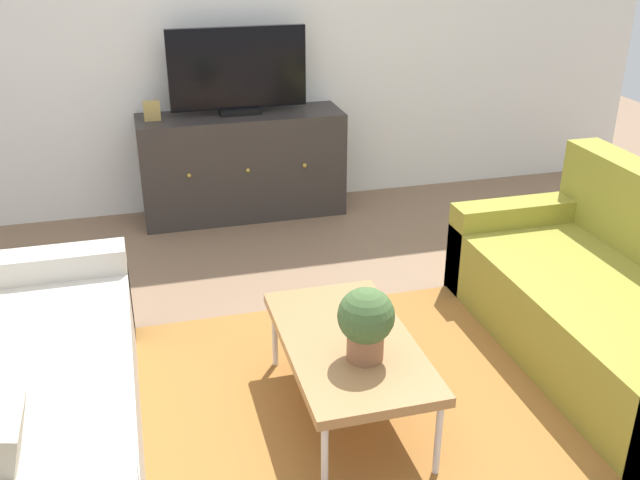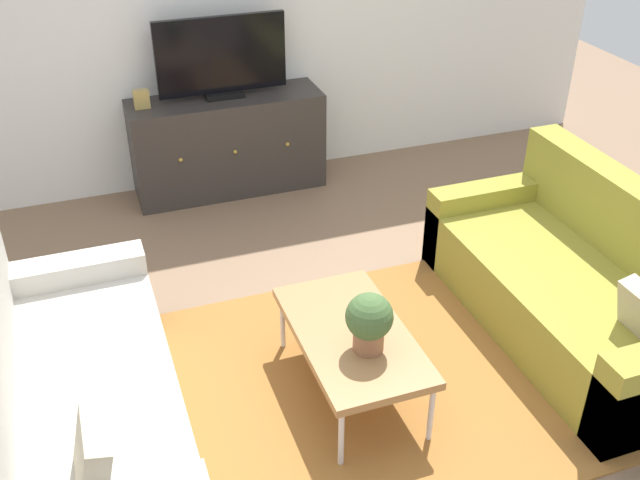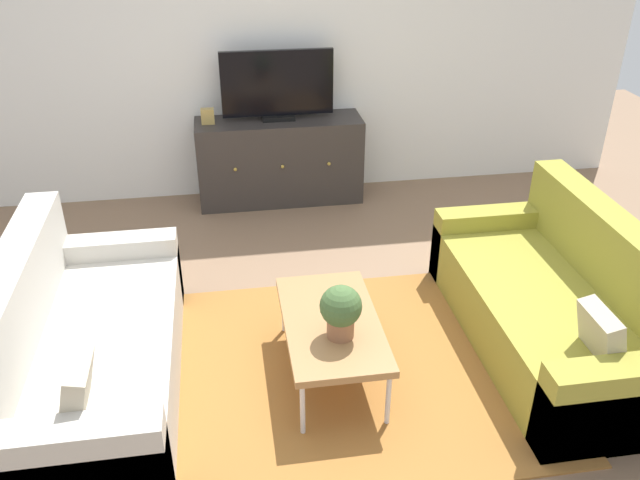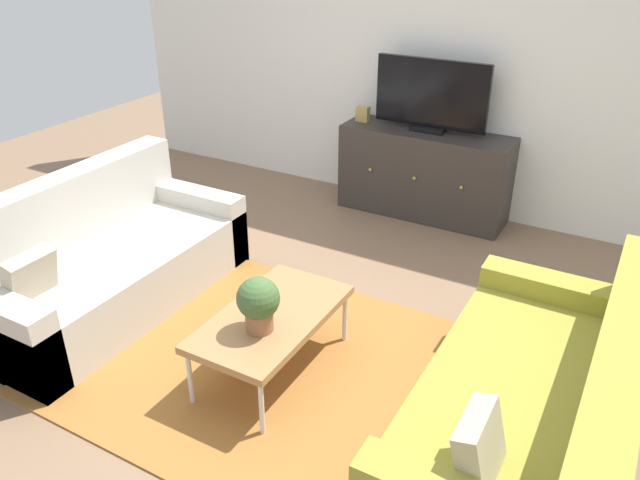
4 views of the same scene
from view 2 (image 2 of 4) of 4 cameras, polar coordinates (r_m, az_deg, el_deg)
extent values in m
plane|color=#84664C|center=(4.09, 1.65, -9.85)|extent=(10.00, 10.00, 0.00)
cube|color=white|center=(5.67, -7.90, 17.55)|extent=(6.40, 0.12, 2.70)
cube|color=#9E662D|center=(3.98, 2.44, -11.13)|extent=(2.50, 1.90, 0.01)
cube|color=beige|center=(3.72, -17.99, -12.67)|extent=(0.90, 1.87, 0.40)
cube|color=beige|center=(4.34, -18.94, -4.55)|extent=(0.90, 0.18, 0.53)
cube|color=#B2A58C|center=(3.06, -17.18, -15.78)|extent=(0.17, 0.30, 0.31)
cube|color=olive|center=(4.47, 18.58, -4.33)|extent=(0.90, 1.87, 0.40)
cube|color=olive|center=(4.56, 22.57, -1.10)|extent=(0.20, 1.87, 0.85)
cube|color=olive|center=(5.00, 13.13, 1.54)|extent=(0.90, 0.18, 0.53)
cube|color=#A37547|center=(3.72, 2.48, -7.34)|extent=(0.54, 0.98, 0.04)
cylinder|color=silver|center=(3.49, 1.64, -15.05)|extent=(0.03, 0.03, 0.35)
cylinder|color=silver|center=(3.63, 8.56, -13.12)|extent=(0.03, 0.03, 0.35)
cylinder|color=silver|center=(4.12, -2.90, -6.41)|extent=(0.03, 0.03, 0.35)
cylinder|color=silver|center=(4.24, 3.02, -5.12)|extent=(0.03, 0.03, 0.35)
cylinder|color=#936042|center=(3.58, 3.75, -7.70)|extent=(0.15, 0.15, 0.11)
sphere|color=#426033|center=(3.49, 3.83, -5.91)|extent=(0.23, 0.23, 0.23)
cube|color=#332D2B|center=(5.72, -7.11, 7.35)|extent=(1.44, 0.44, 0.75)
sphere|color=#B79338|center=(5.44, -10.70, 6.10)|extent=(0.03, 0.03, 0.03)
sphere|color=#B79338|center=(5.50, -6.57, 6.78)|extent=(0.03, 0.03, 0.03)
sphere|color=#B79338|center=(5.59, -2.53, 7.40)|extent=(0.03, 0.03, 0.03)
cube|color=black|center=(5.59, -7.43, 11.11)|extent=(0.28, 0.16, 0.04)
cube|color=black|center=(5.50, -7.65, 13.99)|extent=(0.95, 0.04, 0.55)
cube|color=tan|center=(5.47, -13.62, 10.52)|extent=(0.11, 0.07, 0.13)
camera|label=1|loc=(0.78, 22.01, -32.74)|focal=40.44mm
camera|label=3|loc=(0.67, 91.25, -12.38)|focal=36.80mm
camera|label=4|loc=(2.80, 64.11, 6.85)|focal=35.09mm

